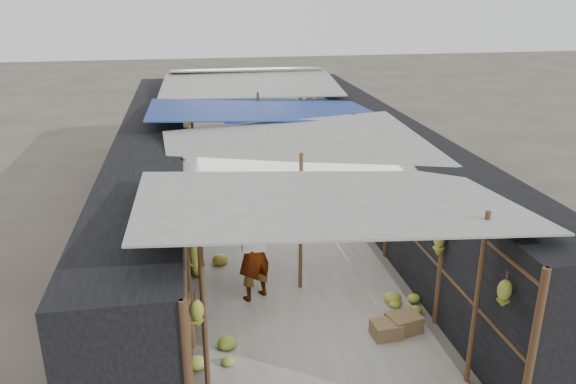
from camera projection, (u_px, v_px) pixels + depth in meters
aisle_slab at (272, 216)px, 13.65m from camera, size 3.60×16.00×0.02m
stall_left at (155, 178)px, 12.82m from camera, size 1.40×15.00×2.30m
stall_right at (381, 166)px, 13.70m from camera, size 1.40×15.00×2.30m
crate_near at (386, 330)px, 8.89m from camera, size 0.48×0.39×0.27m
crate_mid at (404, 323)px, 9.04m from camera, size 0.58×0.51×0.30m
crate_back at (261, 203)px, 14.13m from camera, size 0.49×0.44×0.27m
black_basin at (341, 210)px, 13.80m from camera, size 0.62×0.62×0.19m
vendor_elderly at (254, 252)px, 9.75m from camera, size 0.81×0.73×1.85m
shopper_blue at (240, 167)px, 14.93m from camera, size 0.94×0.89×1.53m
vendor_seated at (299, 178)px, 15.02m from camera, size 0.45×0.65×0.93m
market_canopy at (270, 117)px, 13.14m from camera, size 5.62×15.20×2.77m
hanging_bananas at (275, 149)px, 13.09m from camera, size 3.95×14.28×0.77m
floor_bananas at (248, 221)px, 13.02m from camera, size 4.00×10.07×0.34m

